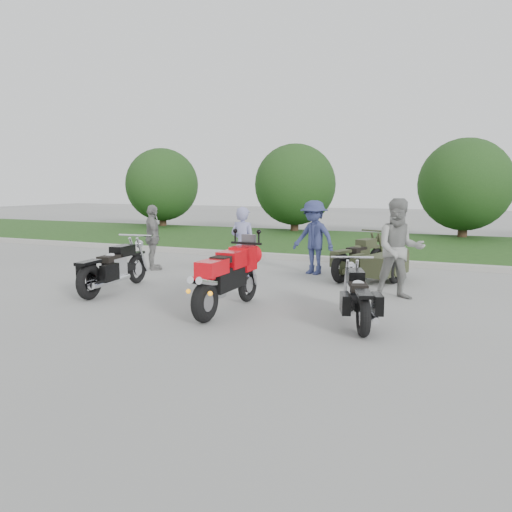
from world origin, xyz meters
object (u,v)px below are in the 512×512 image
at_px(cruiser_left, 112,269).
at_px(person_grey, 399,249).
at_px(sportbike_red, 227,276).
at_px(cruiser_sidecar, 373,262).
at_px(person_back, 153,237).
at_px(person_stripe, 243,245).
at_px(person_denim, 314,238).
at_px(cruiser_right, 358,299).

bearing_deg(cruiser_left, person_grey, 12.00).
relative_size(sportbike_red, person_grey, 1.17).
height_order(cruiser_left, cruiser_sidecar, cruiser_left).
height_order(cruiser_sidecar, person_back, person_back).
relative_size(person_stripe, person_back, 1.01).
bearing_deg(cruiser_sidecar, person_denim, -173.28).
relative_size(cruiser_right, person_stripe, 1.19).
height_order(cruiser_left, person_stripe, person_stripe).
distance_m(cruiser_sidecar, person_grey, 1.93).
height_order(person_stripe, person_back, person_stripe).
xyz_separation_m(person_stripe, person_grey, (3.45, -0.37, 0.11)).
xyz_separation_m(cruiser_left, cruiser_sidecar, (4.71, 3.33, -0.05)).
height_order(person_grey, person_denim, person_grey).
distance_m(cruiser_sidecar, person_back, 5.57).
height_order(person_stripe, person_grey, person_grey).
bearing_deg(cruiser_sidecar, sportbike_red, -97.44).
relative_size(cruiser_sidecar, person_stripe, 1.33).
height_order(cruiser_left, cruiser_right, cruiser_left).
xyz_separation_m(cruiser_right, person_stripe, (-3.10, 2.46, 0.44)).
xyz_separation_m(person_grey, person_back, (-6.28, 0.97, -0.13)).
height_order(cruiser_left, person_grey, person_grey).
xyz_separation_m(sportbike_red, person_grey, (2.59, 2.20, 0.34)).
bearing_deg(sportbike_red, person_grey, 41.82).
bearing_deg(person_grey, person_denim, 122.26).
bearing_deg(cruiser_right, person_stripe, 122.42).
relative_size(sportbike_red, cruiser_sidecar, 1.00).
xyz_separation_m(cruiser_right, person_grey, (0.34, 2.10, 0.55)).
bearing_deg(cruiser_left, person_stripe, 40.09).
bearing_deg(person_stripe, cruiser_right, 147.90).
bearing_deg(person_grey, cruiser_sidecar, 97.64).
relative_size(cruiser_left, person_stripe, 1.40).
distance_m(sportbike_red, cruiser_right, 2.25).
xyz_separation_m(cruiser_sidecar, person_stripe, (-2.68, -1.32, 0.43)).
bearing_deg(person_denim, person_back, -147.17).
bearing_deg(person_denim, sportbike_red, -75.51).
bearing_deg(cruiser_sidecar, person_stripe, -136.18).
relative_size(sportbike_red, person_denim, 1.25).
distance_m(person_stripe, person_grey, 3.47).
distance_m(sportbike_red, person_stripe, 2.72).
bearing_deg(sportbike_red, cruiser_sidecar, 66.27).
distance_m(person_denim, person_back, 4.12).
relative_size(cruiser_right, cruiser_sidecar, 0.89).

